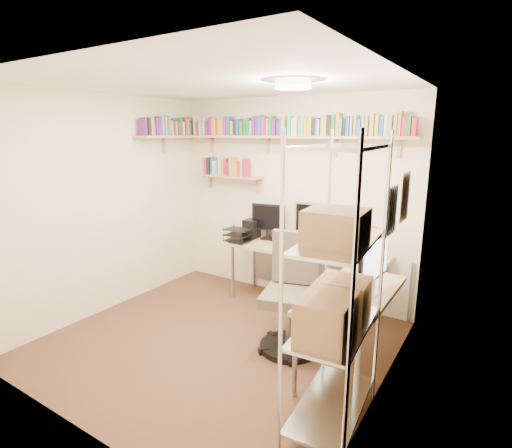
{
  "coord_description": "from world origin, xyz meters",
  "views": [
    {
      "loc": [
        2.31,
        -2.89,
        2.08
      ],
      "look_at": [
        0.11,
        0.55,
        1.13
      ],
      "focal_mm": 28.0,
      "sensor_mm": 36.0,
      "label": 1
    }
  ],
  "objects": [
    {
      "name": "wall_shelves",
      "position": [
        -0.43,
        1.3,
        2.03
      ],
      "size": [
        3.12,
        1.09,
        0.8
      ],
      "color": "tan",
      "rests_on": "ground"
    },
    {
      "name": "wire_rack",
      "position": [
        1.42,
        -0.53,
        1.09
      ],
      "size": [
        0.52,
        0.94,
        2.1
      ],
      "rotation": [
        0.0,
        0.0,
        0.09
      ],
      "color": "silver",
      "rests_on": "ground"
    },
    {
      "name": "ground",
      "position": [
        0.0,
        0.0,
        0.0
      ],
      "size": [
        3.2,
        3.2,
        0.0
      ],
      "primitive_type": "plane",
      "color": "#43261C",
      "rests_on": "ground"
    },
    {
      "name": "corner_desk",
      "position": [
        0.52,
        0.97,
        0.73
      ],
      "size": [
        2.22,
        1.91,
        1.27
      ],
      "color": "tan",
      "rests_on": "ground"
    },
    {
      "name": "room_shell",
      "position": [
        0.0,
        0.0,
        1.55
      ],
      "size": [
        3.24,
        3.04,
        2.52
      ],
      "color": "beige",
      "rests_on": "ground"
    },
    {
      "name": "office_chair",
      "position": [
        0.66,
        0.32,
        0.48
      ],
      "size": [
        0.62,
        0.62,
        1.14
      ],
      "rotation": [
        0.0,
        0.0,
        0.26
      ],
      "color": "black",
      "rests_on": "ground"
    }
  ]
}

